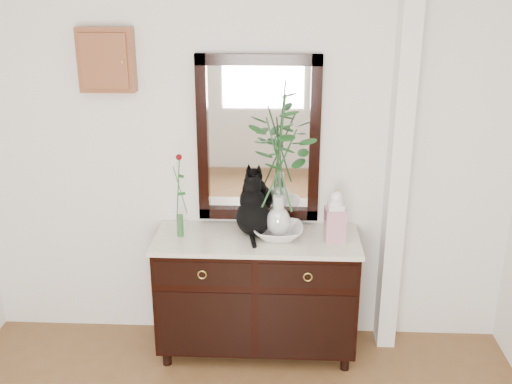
# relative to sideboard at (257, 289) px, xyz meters

# --- Properties ---
(wall_back) EXTENTS (3.60, 0.04, 2.70)m
(wall_back) POSITION_rel_sideboard_xyz_m (-0.10, 0.25, 0.88)
(wall_back) COLOR white
(wall_back) RESTS_ON ground
(pilaster) EXTENTS (0.12, 0.20, 2.70)m
(pilaster) POSITION_rel_sideboard_xyz_m (0.90, 0.17, 0.88)
(pilaster) COLOR white
(pilaster) RESTS_ON ground
(sideboard) EXTENTS (1.33, 0.52, 0.82)m
(sideboard) POSITION_rel_sideboard_xyz_m (0.00, 0.00, 0.00)
(sideboard) COLOR black
(sideboard) RESTS_ON ground
(wall_mirror) EXTENTS (0.80, 0.06, 1.10)m
(wall_mirror) POSITION_rel_sideboard_xyz_m (-0.00, 0.24, 0.97)
(wall_mirror) COLOR black
(wall_mirror) RESTS_ON wall_back
(key_cabinet) EXTENTS (0.35, 0.10, 0.40)m
(key_cabinet) POSITION_rel_sideboard_xyz_m (-0.95, 0.21, 1.48)
(key_cabinet) COLOR brown
(key_cabinet) RESTS_ON wall_back
(cat) EXTENTS (0.31, 0.36, 0.37)m
(cat) POSITION_rel_sideboard_xyz_m (-0.03, 0.08, 0.56)
(cat) COLOR black
(cat) RESTS_ON sideboard
(lotus_bowl) EXTENTS (0.33, 0.33, 0.08)m
(lotus_bowl) POSITION_rel_sideboard_xyz_m (0.14, 0.01, 0.42)
(lotus_bowl) COLOR silver
(lotus_bowl) RESTS_ON sideboard
(vase_branches) EXTENTS (0.52, 0.52, 0.93)m
(vase_branches) POSITION_rel_sideboard_xyz_m (0.14, 0.01, 0.86)
(vase_branches) COLOR silver
(vase_branches) RESTS_ON lotus_bowl
(bud_vase_rose) EXTENTS (0.07, 0.07, 0.57)m
(bud_vase_rose) POSITION_rel_sideboard_xyz_m (-0.50, 0.00, 0.66)
(bud_vase_rose) COLOR #2D602F
(bud_vase_rose) RESTS_ON sideboard
(ginger_jar) EXTENTS (0.14, 0.14, 0.34)m
(ginger_jar) POSITION_rel_sideboard_xyz_m (0.50, -0.01, 0.55)
(ginger_jar) COLOR white
(ginger_jar) RESTS_ON sideboard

